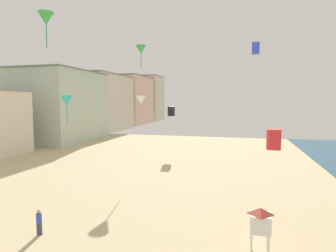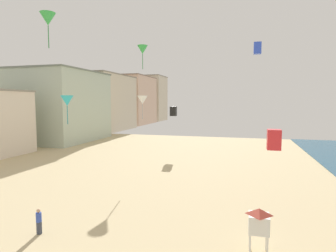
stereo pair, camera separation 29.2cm
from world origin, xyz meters
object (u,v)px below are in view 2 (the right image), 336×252
(kite_blue_box, at_px, (257,48))
(kite_green_delta, at_px, (143,50))
(lifeguard_stand, at_px, (259,221))
(kite_red_box, at_px, (274,140))
(kite_black_box, at_px, (173,111))
(kite_white_delta, at_px, (142,100))
(kite_cyan_delta, at_px, (67,101))
(kite_green_delta_2, at_px, (48,19))
(kite_flyer, at_px, (39,220))

(kite_blue_box, relative_size, kite_green_delta, 0.47)
(lifeguard_stand, height_order, kite_red_box, kite_red_box)
(kite_blue_box, bearing_deg, kite_black_box, 146.80)
(lifeguard_stand, xyz_separation_m, kite_white_delta, (-13.25, 17.21, 6.79))
(kite_cyan_delta, relative_size, kite_green_delta_2, 0.59)
(lifeguard_stand, height_order, kite_green_delta, kite_green_delta)
(kite_green_delta, relative_size, kite_cyan_delta, 1.35)
(lifeguard_stand, distance_m, kite_green_delta_2, 29.78)
(lifeguard_stand, height_order, kite_white_delta, kite_white_delta)
(lifeguard_stand, xyz_separation_m, kite_red_box, (1.33, 6.99, 3.66))
(kite_green_delta_2, bearing_deg, kite_black_box, 63.13)
(kite_cyan_delta, xyz_separation_m, kite_black_box, (1.79, 27.18, -1.70))
(kite_flyer, bearing_deg, kite_green_delta, -8.01)
(kite_red_box, distance_m, kite_blue_box, 18.00)
(kite_blue_box, distance_m, kite_green_delta, 14.77)
(kite_flyer, height_order, kite_blue_box, kite_blue_box)
(kite_blue_box, distance_m, kite_cyan_delta, 24.77)
(lifeguard_stand, distance_m, kite_green_delta, 27.47)
(kite_white_delta, height_order, kite_green_delta_2, kite_green_delta_2)
(kite_red_box, bearing_deg, kite_green_delta_2, 168.75)
(kite_black_box, relative_size, kite_white_delta, 0.55)
(kite_green_delta_2, bearing_deg, kite_red_box, -11.25)
(kite_blue_box, xyz_separation_m, kite_green_delta_2, (-22.88, -10.43, 2.43))
(kite_flyer, bearing_deg, kite_red_box, -70.26)
(kite_cyan_delta, height_order, kite_green_delta_2, kite_green_delta_2)
(kite_white_delta, bearing_deg, kite_flyer, -90.25)
(kite_white_delta, distance_m, kite_green_delta_2, 13.94)
(kite_blue_box, distance_m, kite_white_delta, 16.02)
(kite_cyan_delta, bearing_deg, lifeguard_stand, -13.95)
(kite_cyan_delta, distance_m, kite_white_delta, 13.66)
(kite_red_box, relative_size, kite_cyan_delta, 0.68)
(kite_black_box, bearing_deg, kite_green_delta, -96.63)
(kite_red_box, bearing_deg, kite_cyan_delta, -167.91)
(kite_green_delta, bearing_deg, kite_flyer, -88.09)
(kite_green_delta, relative_size, kite_green_delta_2, 0.79)
(kite_green_delta_2, bearing_deg, kite_green_delta, 42.88)
(kite_white_delta, bearing_deg, kite_blue_box, 19.73)
(kite_black_box, bearing_deg, kite_cyan_delta, -93.77)
(kite_flyer, relative_size, kite_green_delta, 0.53)
(kite_black_box, distance_m, kite_green_delta_2, 23.98)
(lifeguard_stand, height_order, kite_blue_box, kite_blue_box)
(lifeguard_stand, bearing_deg, kite_flyer, -166.85)
(lifeguard_stand, bearing_deg, kite_black_box, 119.77)
(kite_flyer, distance_m, kite_cyan_delta, 9.12)
(kite_green_delta, height_order, kite_white_delta, kite_green_delta)
(lifeguard_stand, distance_m, kite_red_box, 8.00)
(kite_blue_box, relative_size, kite_black_box, 0.90)
(kite_red_box, relative_size, kite_green_delta, 0.51)
(lifeguard_stand, relative_size, kite_red_box, 1.63)
(kite_blue_box, xyz_separation_m, kite_white_delta, (-13.75, -4.93, -6.57))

